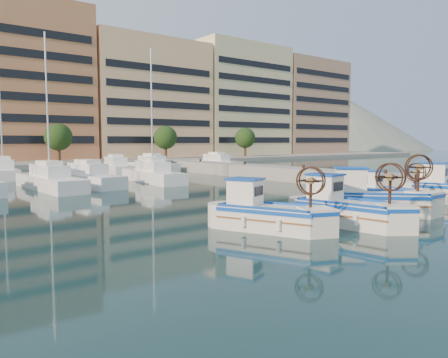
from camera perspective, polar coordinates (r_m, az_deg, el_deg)
ground at (r=20.47m, az=15.19°, el=-5.34°), size 300.00×300.00×0.00m
quay at (r=35.50m, az=17.56°, el=-0.10°), size 3.00×60.00×1.20m
waterfront at (r=81.53m, az=-19.82°, el=9.98°), size 180.00×40.00×25.60m
hill_east at (r=198.22m, az=14.21°, el=3.80°), size 160.00×160.00×50.00m
yacht_marina at (r=41.69m, az=-19.41°, el=0.47°), size 37.71×22.89×11.50m
fishing_boat_a at (r=17.75m, az=5.62°, el=-4.37°), size 3.16×4.38×2.64m
fishing_boat_b at (r=19.39m, az=15.62°, el=-3.65°), size 2.40×4.53×2.75m
fishing_boat_c at (r=22.37m, az=18.94°, el=-2.44°), size 4.60×4.58×2.98m
fishing_boat_d at (r=26.36m, az=20.30°, el=-1.72°), size 2.02×4.00×2.44m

